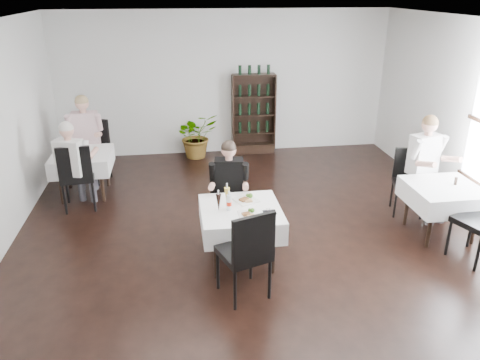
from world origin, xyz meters
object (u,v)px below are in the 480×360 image
(diner_main, at_px, (229,183))
(potted_tree, at_px, (197,135))
(main_table, at_px, (241,218))
(wine_shelf, at_px, (254,115))

(diner_main, bearing_deg, potted_tree, 94.40)
(main_table, bearing_deg, wine_shelf, 78.22)
(main_table, xyz_separation_m, diner_main, (-0.07, 0.66, 0.22))
(wine_shelf, xyz_separation_m, potted_tree, (-1.25, -0.11, -0.37))
(main_table, relative_size, diner_main, 0.71)
(wine_shelf, distance_m, diner_main, 3.78)
(main_table, bearing_deg, diner_main, 96.34)
(diner_main, bearing_deg, main_table, -83.66)
(wine_shelf, height_order, potted_tree, wine_shelf)
(wine_shelf, xyz_separation_m, diner_main, (-0.97, -3.66, -0.00))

